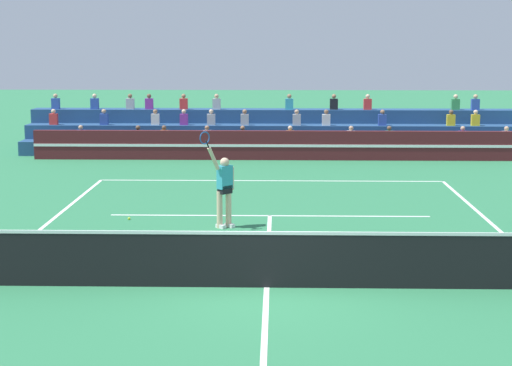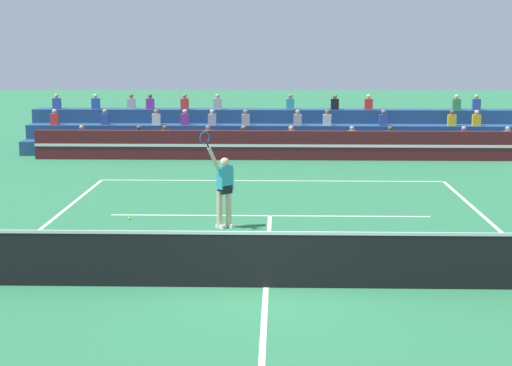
% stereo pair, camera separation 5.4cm
% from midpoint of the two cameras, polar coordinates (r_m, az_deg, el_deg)
% --- Properties ---
extents(ground_plane, '(120.00, 120.00, 0.00)m').
position_cam_midpoint_polar(ground_plane, '(15.87, 0.77, -6.98)').
color(ground_plane, '#2D7A4C').
extents(court_lines, '(11.10, 23.90, 0.01)m').
position_cam_midpoint_polar(court_lines, '(15.87, 0.77, -6.97)').
color(court_lines, white).
rests_on(court_lines, ground).
extents(tennis_net, '(12.00, 0.10, 1.10)m').
position_cam_midpoint_polar(tennis_net, '(15.72, 0.77, -5.08)').
color(tennis_net, black).
rests_on(tennis_net, ground).
extents(sponsor_banner_wall, '(18.00, 0.26, 1.10)m').
position_cam_midpoint_polar(sponsor_banner_wall, '(32.13, 1.20, 2.53)').
color(sponsor_banner_wall, '#51191E').
rests_on(sponsor_banner_wall, ground).
extents(bleacher_stand, '(19.77, 2.85, 2.28)m').
position_cam_midpoint_polar(bleacher_stand, '(34.63, 1.22, 3.22)').
color(bleacher_stand, navy).
rests_on(bleacher_stand, ground).
extents(tennis_player, '(0.84, 0.83, 2.45)m').
position_cam_midpoint_polar(tennis_player, '(20.57, -2.08, -0.30)').
color(tennis_player, beige).
rests_on(tennis_player, ground).
extents(tennis_ball, '(0.07, 0.07, 0.07)m').
position_cam_midpoint_polar(tennis_ball, '(21.85, -8.38, -2.35)').
color(tennis_ball, '#C6DB33').
rests_on(tennis_ball, ground).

